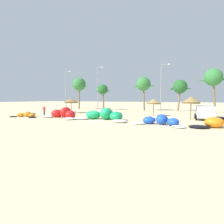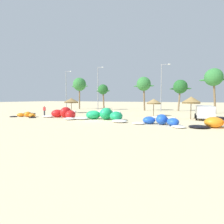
{
  "view_description": "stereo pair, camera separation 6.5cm",
  "coord_description": "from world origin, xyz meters",
  "px_view_note": "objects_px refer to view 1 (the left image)",
  "views": [
    {
      "loc": [
        12.58,
        -21.16,
        2.83
      ],
      "look_at": [
        1.55,
        2.0,
        1.0
      ],
      "focal_mm": 30.55,
      "sensor_mm": 36.0,
      "label": 1
    },
    {
      "loc": [
        12.64,
        -21.13,
        2.83
      ],
      "look_at": [
        1.55,
        2.0,
        1.0
      ],
      "focal_mm": 30.55,
      "sensor_mm": 36.0,
      "label": 2
    }
  ],
  "objects_px": {
    "kite_left_of_center": "(104,115)",
    "palm_left_of_gap": "(143,84)",
    "parked_van": "(204,111)",
    "palm_center_right": "(213,78)",
    "kite_center": "(161,121)",
    "lamppost_west_center": "(98,86)",
    "kite_left": "(64,114)",
    "palm_left": "(103,90)",
    "beach_umbrella_near_van": "(71,101)",
    "beach_umbrella_near_palms": "(191,100)",
    "lamppost_west": "(66,88)",
    "kite_far_left": "(26,115)",
    "beach_umbrella_middle": "(154,101)",
    "person_near_kites": "(44,111)",
    "lamppost_east_center": "(162,85)",
    "palm_leftmost": "(79,85)",
    "palm_center_left": "(180,87)"
  },
  "relations": [
    {
      "from": "kite_center",
      "to": "lamppost_west_center",
      "type": "height_order",
      "value": "lamppost_west_center"
    },
    {
      "from": "palm_leftmost",
      "to": "lamppost_west_center",
      "type": "relative_size",
      "value": 0.79
    },
    {
      "from": "lamppost_west",
      "to": "beach_umbrella_near_palms",
      "type": "bearing_deg",
      "value": -22.06
    },
    {
      "from": "kite_left",
      "to": "palm_left",
      "type": "distance_m",
      "value": 20.56
    },
    {
      "from": "parked_van",
      "to": "palm_center_right",
      "type": "height_order",
      "value": "palm_center_right"
    },
    {
      "from": "beach_umbrella_near_palms",
      "to": "lamppost_west",
      "type": "bearing_deg",
      "value": 157.94
    },
    {
      "from": "palm_center_left",
      "to": "lamppost_west",
      "type": "distance_m",
      "value": 28.38
    },
    {
      "from": "parked_van",
      "to": "palm_left_of_gap",
      "type": "relative_size",
      "value": 0.64
    },
    {
      "from": "kite_left",
      "to": "beach_umbrella_near_palms",
      "type": "xyz_separation_m",
      "value": [
        16.78,
        5.91,
        2.01
      ]
    },
    {
      "from": "beach_umbrella_middle",
      "to": "palm_left_of_gap",
      "type": "distance_m",
      "value": 14.13
    },
    {
      "from": "kite_far_left",
      "to": "palm_center_left",
      "type": "bearing_deg",
      "value": 51.28
    },
    {
      "from": "kite_left_of_center",
      "to": "kite_left",
      "type": "bearing_deg",
      "value": -176.97
    },
    {
      "from": "kite_left",
      "to": "palm_center_right",
      "type": "xyz_separation_m",
      "value": [
        19.88,
        18.73,
        6.1
      ]
    },
    {
      "from": "person_near_kites",
      "to": "kite_far_left",
      "type": "bearing_deg",
      "value": -108.02
    },
    {
      "from": "kite_center",
      "to": "lamppost_west_center",
      "type": "distance_m",
      "value": 29.11
    },
    {
      "from": "kite_center",
      "to": "lamppost_east_center",
      "type": "relative_size",
      "value": 0.59
    },
    {
      "from": "parked_van",
      "to": "palm_leftmost",
      "type": "height_order",
      "value": "palm_leftmost"
    },
    {
      "from": "parked_van",
      "to": "kite_left_of_center",
      "type": "bearing_deg",
      "value": -152.14
    },
    {
      "from": "beach_umbrella_near_van",
      "to": "palm_center_right",
      "type": "relative_size",
      "value": 0.34
    },
    {
      "from": "beach_umbrella_near_van",
      "to": "palm_left",
      "type": "relative_size",
      "value": 0.46
    },
    {
      "from": "lamppost_east_center",
      "to": "lamppost_west_center",
      "type": "bearing_deg",
      "value": -176.91
    },
    {
      "from": "kite_center",
      "to": "beach_umbrella_middle",
      "type": "bearing_deg",
      "value": 107.38
    },
    {
      "from": "beach_umbrella_near_palms",
      "to": "lamppost_west",
      "type": "height_order",
      "value": "lamppost_west"
    },
    {
      "from": "kite_center",
      "to": "lamppost_west_center",
      "type": "xyz_separation_m",
      "value": [
        -19.58,
        20.86,
        5.41
      ]
    },
    {
      "from": "palm_left_of_gap",
      "to": "lamppost_west",
      "type": "xyz_separation_m",
      "value": [
        -20.18,
        -2.7,
        -0.55
      ]
    },
    {
      "from": "beach_umbrella_near_palms",
      "to": "lamppost_east_center",
      "type": "relative_size",
      "value": 0.3
    },
    {
      "from": "beach_umbrella_near_van",
      "to": "palm_left_of_gap",
      "type": "relative_size",
      "value": 0.37
    },
    {
      "from": "parked_van",
      "to": "palm_center_right",
      "type": "relative_size",
      "value": 0.59
    },
    {
      "from": "lamppost_west",
      "to": "person_near_kites",
      "type": "bearing_deg",
      "value": -61.61
    },
    {
      "from": "parked_van",
      "to": "palm_leftmost",
      "type": "distance_m",
      "value": 33.72
    },
    {
      "from": "kite_left",
      "to": "parked_van",
      "type": "xyz_separation_m",
      "value": [
        18.44,
        6.66,
        0.49
      ]
    },
    {
      "from": "person_near_kites",
      "to": "lamppost_west_center",
      "type": "xyz_separation_m",
      "value": [
        -0.21,
        18.17,
        5.02
      ]
    },
    {
      "from": "kite_far_left",
      "to": "palm_left_of_gap",
      "type": "relative_size",
      "value": 0.64
    },
    {
      "from": "parked_van",
      "to": "palm_center_right",
      "type": "xyz_separation_m",
      "value": [
        1.44,
        12.07,
        5.61
      ]
    },
    {
      "from": "kite_center",
      "to": "person_near_kites",
      "type": "bearing_deg",
      "value": 172.09
    },
    {
      "from": "kite_center",
      "to": "palm_center_left",
      "type": "relative_size",
      "value": 0.86
    },
    {
      "from": "kite_left",
      "to": "palm_left",
      "type": "height_order",
      "value": "palm_left"
    },
    {
      "from": "kite_left_of_center",
      "to": "palm_left_of_gap",
      "type": "distance_m",
      "value": 21.64
    },
    {
      "from": "kite_left_of_center",
      "to": "palm_left_of_gap",
      "type": "xyz_separation_m",
      "value": [
        -0.78,
        20.92,
        5.5
      ]
    },
    {
      "from": "person_near_kites",
      "to": "lamppost_west",
      "type": "bearing_deg",
      "value": 118.39
    },
    {
      "from": "lamppost_west",
      "to": "palm_left",
      "type": "bearing_deg",
      "value": 6.07
    },
    {
      "from": "kite_far_left",
      "to": "palm_left_of_gap",
      "type": "xyz_separation_m",
      "value": [
        11.8,
        22.62,
        5.79
      ]
    },
    {
      "from": "beach_umbrella_middle",
      "to": "palm_center_left",
      "type": "height_order",
      "value": "palm_center_left"
    },
    {
      "from": "palm_center_right",
      "to": "lamppost_west_center",
      "type": "distance_m",
      "value": 25.3
    },
    {
      "from": "kite_left_of_center",
      "to": "beach_umbrella_near_van",
      "type": "relative_size",
      "value": 2.89
    },
    {
      "from": "kite_far_left",
      "to": "beach_umbrella_near_palms",
      "type": "relative_size",
      "value": 1.62
    },
    {
      "from": "lamppost_west_center",
      "to": "palm_left_of_gap",
      "type": "bearing_deg",
      "value": 8.67
    },
    {
      "from": "palm_center_right",
      "to": "lamppost_west",
      "type": "xyz_separation_m",
      "value": [
        -34.34,
        -0.16,
        -1.16
      ]
    },
    {
      "from": "palm_center_left",
      "to": "beach_umbrella_near_palms",
      "type": "bearing_deg",
      "value": -79.36
    },
    {
      "from": "beach_umbrella_near_van",
      "to": "person_near_kites",
      "type": "relative_size",
      "value": 1.79
    }
  ]
}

